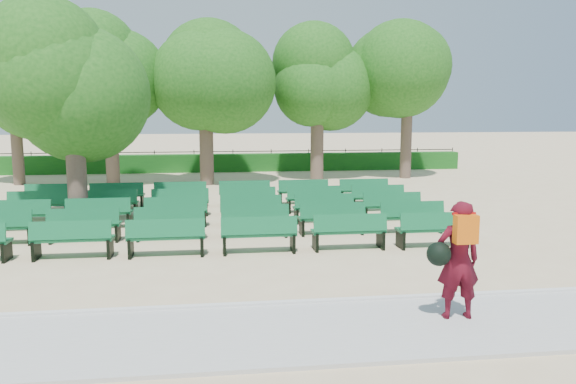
% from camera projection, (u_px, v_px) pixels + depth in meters
% --- Properties ---
extents(ground, '(120.00, 120.00, 0.00)m').
position_uv_depth(ground, '(215.00, 228.00, 15.05)').
color(ground, '#CDB388').
extents(paving, '(30.00, 2.20, 0.06)m').
position_uv_depth(paving, '(217.00, 337.00, 7.79)').
color(paving, '#B5B5B0').
rests_on(paving, ground).
extents(curb, '(30.00, 0.12, 0.10)m').
position_uv_depth(curb, '(216.00, 307.00, 8.92)').
color(curb, silver).
rests_on(curb, ground).
extents(hedge, '(26.00, 0.70, 0.90)m').
position_uv_depth(hedge, '(214.00, 163.00, 28.72)').
color(hedge, '#175818').
rests_on(hedge, ground).
extents(fence, '(26.00, 0.10, 1.02)m').
position_uv_depth(fence, '(214.00, 171.00, 29.18)').
color(fence, black).
rests_on(fence, ground).
extents(tree_line, '(21.80, 6.80, 7.04)m').
position_uv_depth(tree_line, '(214.00, 182.00, 24.86)').
color(tree_line, '#25611A').
rests_on(tree_line, ground).
extents(bench_array, '(1.68, 0.54, 1.06)m').
position_uv_depth(bench_array, '(213.00, 222.00, 15.48)').
color(bench_array, '#106035').
rests_on(bench_array, ground).
extents(tree_among, '(4.00, 4.00, 5.71)m').
position_uv_depth(tree_among, '(72.00, 82.00, 14.59)').
color(tree_among, brown).
rests_on(tree_among, ground).
extents(person, '(0.85, 0.51, 1.78)m').
position_uv_depth(person, '(457.00, 258.00, 8.30)').
color(person, '#4B0A16').
rests_on(person, ground).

